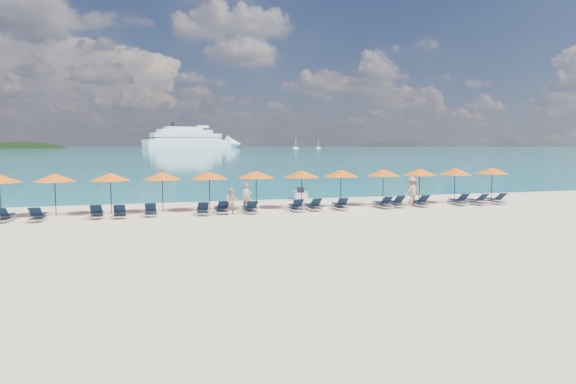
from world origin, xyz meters
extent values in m
plane|color=beige|center=(0.00, 0.00, 0.00)|extent=(1400.00, 1400.00, 0.00)
cube|color=#1FA9B2|center=(0.00, 660.00, 0.01)|extent=(1600.00, 1300.00, 0.01)
ellipsoid|color=black|center=(-150.00, 560.00, -35.00)|extent=(162.00, 126.00, 85.50)
cube|color=white|center=(29.15, 603.63, 5.17)|extent=(112.50, 64.51, 10.34)
cone|color=white|center=(91.68, 630.97, 5.17)|extent=(29.96, 29.96, 22.75)
cube|color=white|center=(27.26, 602.80, 14.48)|extent=(90.42, 52.56, 8.27)
cube|color=white|center=(25.36, 601.98, 20.68)|extent=(70.83, 42.46, 5.17)
cube|color=white|center=(23.47, 601.15, 24.82)|extent=(48.74, 30.51, 3.62)
cube|color=black|center=(27.26, 602.80, 12.93)|extent=(91.54, 53.20, 0.93)
cube|color=black|center=(27.26, 602.80, 16.54)|extent=(89.29, 51.91, 0.93)
cylinder|color=black|center=(10.39, 595.43, 28.95)|extent=(4.55, 4.55, 5.69)
cube|color=white|center=(133.50, 471.49, 0.82)|extent=(6.12, 2.04, 1.63)
cylinder|color=white|center=(133.50, 471.49, 6.12)|extent=(0.37, 0.37, 10.20)
cube|color=white|center=(170.43, 506.41, 0.74)|extent=(5.56, 1.85, 1.48)
cylinder|color=white|center=(170.43, 506.41, 5.56)|extent=(0.33, 0.33, 9.27)
cube|color=silver|center=(2.65, 9.67, 0.27)|extent=(1.25, 2.29, 0.50)
cube|color=black|center=(2.62, 9.49, 0.63)|extent=(0.63, 0.98, 0.32)
cylinder|color=black|center=(2.77, 10.20, 0.77)|extent=(0.50, 0.16, 0.05)
imported|color=tan|center=(-1.90, 4.77, 0.80)|extent=(0.67, 0.54, 1.59)
imported|color=tan|center=(-2.92, 3.60, 0.72)|extent=(0.75, 0.48, 1.45)
imported|color=tan|center=(8.33, 4.73, 0.89)|extent=(1.25, 0.81, 1.79)
cylinder|color=black|center=(-14.37, 5.36, 1.10)|extent=(0.05, 0.05, 2.20)
cylinder|color=black|center=(-11.84, 5.48, 1.10)|extent=(0.05, 0.05, 2.20)
cone|color=#F25E0D|center=(-11.84, 5.48, 2.02)|extent=(2.10, 2.10, 0.42)
sphere|color=black|center=(-11.84, 5.48, 2.24)|extent=(0.08, 0.08, 0.08)
cylinder|color=black|center=(-9.11, 5.43, 1.10)|extent=(0.05, 0.05, 2.20)
cone|color=#F25E0D|center=(-9.11, 5.43, 2.02)|extent=(2.10, 2.10, 0.42)
sphere|color=black|center=(-9.11, 5.43, 2.24)|extent=(0.08, 0.08, 0.08)
cylinder|color=black|center=(-6.45, 5.45, 1.10)|extent=(0.05, 0.05, 2.20)
cone|color=#F25E0D|center=(-6.45, 5.45, 2.02)|extent=(2.10, 2.10, 0.42)
sphere|color=black|center=(-6.45, 5.45, 2.24)|extent=(0.08, 0.08, 0.08)
cylinder|color=black|center=(-3.90, 5.45, 1.10)|extent=(0.05, 0.05, 2.20)
cone|color=#F25E0D|center=(-3.90, 5.45, 2.02)|extent=(2.10, 2.10, 0.42)
sphere|color=black|center=(-3.90, 5.45, 2.24)|extent=(0.08, 0.08, 0.08)
cylinder|color=black|center=(-1.24, 5.45, 1.10)|extent=(0.05, 0.05, 2.20)
cone|color=#F25E0D|center=(-1.24, 5.45, 2.02)|extent=(2.10, 2.10, 0.42)
sphere|color=black|center=(-1.24, 5.45, 2.24)|extent=(0.08, 0.08, 0.08)
cylinder|color=black|center=(1.41, 5.21, 1.10)|extent=(0.05, 0.05, 2.20)
cone|color=#F25E0D|center=(1.41, 5.21, 2.02)|extent=(2.10, 2.10, 0.42)
sphere|color=black|center=(1.41, 5.21, 2.24)|extent=(0.08, 0.08, 0.08)
cylinder|color=black|center=(3.90, 5.33, 1.10)|extent=(0.05, 0.05, 2.20)
cone|color=#F25E0D|center=(3.90, 5.33, 2.02)|extent=(2.10, 2.10, 0.42)
sphere|color=black|center=(3.90, 5.33, 2.24)|extent=(0.08, 0.08, 0.08)
cylinder|color=black|center=(6.62, 5.23, 1.10)|extent=(0.05, 0.05, 2.20)
cone|color=#F25E0D|center=(6.62, 5.23, 2.02)|extent=(2.10, 2.10, 0.42)
sphere|color=black|center=(6.62, 5.23, 2.24)|extent=(0.08, 0.08, 0.08)
cylinder|color=black|center=(9.12, 5.24, 1.10)|extent=(0.05, 0.05, 2.20)
cone|color=#F25E0D|center=(9.12, 5.24, 2.02)|extent=(2.10, 2.10, 0.42)
sphere|color=black|center=(9.12, 5.24, 2.24)|extent=(0.08, 0.08, 0.08)
cylinder|color=black|center=(11.62, 5.23, 1.10)|extent=(0.05, 0.05, 2.20)
cone|color=#F25E0D|center=(11.62, 5.23, 2.02)|extent=(2.10, 2.10, 0.42)
sphere|color=black|center=(11.62, 5.23, 2.24)|extent=(0.08, 0.08, 0.08)
cylinder|color=black|center=(14.45, 5.31, 1.10)|extent=(0.05, 0.05, 2.20)
cone|color=#F25E0D|center=(14.45, 5.31, 2.02)|extent=(2.10, 2.10, 0.42)
sphere|color=black|center=(14.45, 5.31, 2.24)|extent=(0.08, 0.08, 0.08)
cube|color=silver|center=(-13.86, 4.18, 0.14)|extent=(0.62, 1.70, 0.06)
cube|color=black|center=(-13.86, 4.43, 0.30)|extent=(0.55, 1.10, 0.04)
cube|color=black|center=(-13.87, 3.63, 0.55)|extent=(0.55, 0.54, 0.43)
cube|color=silver|center=(-12.36, 3.98, 0.14)|extent=(0.67, 1.72, 0.06)
cube|color=black|center=(-12.37, 4.23, 0.30)|extent=(0.58, 1.11, 0.04)
cube|color=black|center=(-12.35, 3.43, 0.55)|extent=(0.56, 0.55, 0.43)
cube|color=silver|center=(-9.70, 4.25, 0.14)|extent=(0.71, 1.73, 0.06)
cube|color=black|center=(-9.72, 4.50, 0.30)|extent=(0.61, 1.13, 0.04)
cube|color=black|center=(-9.67, 3.71, 0.55)|extent=(0.58, 0.57, 0.43)
cube|color=silver|center=(-8.59, 4.08, 0.14)|extent=(0.70, 1.73, 0.06)
cube|color=black|center=(-8.60, 4.33, 0.30)|extent=(0.60, 1.13, 0.04)
cube|color=black|center=(-8.56, 3.53, 0.55)|extent=(0.58, 0.56, 0.43)
cube|color=silver|center=(-7.08, 4.31, 0.14)|extent=(0.62, 1.70, 0.06)
cube|color=black|center=(-7.08, 4.56, 0.30)|extent=(0.55, 1.10, 0.04)
cube|color=black|center=(-7.07, 3.76, 0.55)|extent=(0.55, 0.54, 0.43)
cube|color=silver|center=(-4.42, 4.10, 0.14)|extent=(0.64, 1.71, 0.06)
cube|color=black|center=(-4.41, 4.35, 0.30)|extent=(0.56, 1.11, 0.04)
cube|color=black|center=(-4.42, 3.55, 0.55)|extent=(0.56, 0.54, 0.43)
cube|color=silver|center=(-3.39, 4.30, 0.14)|extent=(0.70, 1.73, 0.06)
cube|color=black|center=(-3.41, 4.55, 0.30)|extent=(0.60, 1.13, 0.04)
cube|color=black|center=(-3.37, 3.75, 0.55)|extent=(0.58, 0.56, 0.43)
cube|color=silver|center=(-1.89, 3.99, 0.14)|extent=(0.72, 1.73, 0.06)
cube|color=black|center=(-1.90, 4.24, 0.30)|extent=(0.61, 1.13, 0.04)
cube|color=black|center=(-1.86, 3.44, 0.55)|extent=(0.58, 0.57, 0.43)
cube|color=silver|center=(0.75, 4.13, 0.14)|extent=(0.70, 1.73, 0.06)
cube|color=black|center=(0.76, 4.38, 0.30)|extent=(0.60, 1.12, 0.04)
cube|color=black|center=(0.72, 3.58, 0.55)|extent=(0.57, 0.56, 0.43)
cube|color=silver|center=(1.78, 4.21, 0.14)|extent=(0.68, 1.72, 0.06)
cube|color=black|center=(1.77, 4.46, 0.30)|extent=(0.59, 1.12, 0.04)
cube|color=black|center=(1.80, 3.66, 0.55)|extent=(0.57, 0.56, 0.43)
cube|color=silver|center=(3.38, 4.11, 0.14)|extent=(0.74, 1.74, 0.06)
cube|color=black|center=(3.39, 4.36, 0.30)|extent=(0.63, 1.14, 0.04)
cube|color=black|center=(3.34, 3.56, 0.55)|extent=(0.59, 0.58, 0.43)
cube|color=silver|center=(6.05, 4.11, 0.14)|extent=(0.68, 1.72, 0.06)
cube|color=black|center=(6.04, 4.36, 0.30)|extent=(0.59, 1.12, 0.04)
cube|color=black|center=(6.07, 3.56, 0.55)|extent=(0.57, 0.55, 0.43)
cube|color=silver|center=(7.01, 4.34, 0.14)|extent=(0.70, 1.73, 0.06)
cube|color=black|center=(7.02, 4.59, 0.30)|extent=(0.60, 1.13, 0.04)
cube|color=black|center=(6.98, 3.79, 0.55)|extent=(0.58, 0.56, 0.43)
cube|color=silver|center=(8.56, 4.24, 0.14)|extent=(0.67, 1.72, 0.06)
cube|color=black|center=(8.56, 4.49, 0.30)|extent=(0.58, 1.12, 0.04)
cube|color=black|center=(8.54, 3.69, 0.55)|extent=(0.57, 0.55, 0.43)
cube|color=silver|center=(11.24, 4.22, 0.14)|extent=(0.72, 1.73, 0.06)
cube|color=black|center=(11.25, 4.47, 0.30)|extent=(0.61, 1.13, 0.04)
cube|color=black|center=(11.20, 3.68, 0.55)|extent=(0.58, 0.57, 0.43)
cube|color=silver|center=(12.35, 3.97, 0.14)|extent=(0.75, 1.74, 0.06)
cube|color=black|center=(12.33, 4.22, 0.30)|extent=(0.63, 1.14, 0.04)
cube|color=black|center=(12.39, 3.43, 0.55)|extent=(0.59, 0.58, 0.43)
cube|color=silver|center=(13.74, 4.08, 0.14)|extent=(0.68, 1.72, 0.06)
cube|color=black|center=(13.73, 4.33, 0.30)|extent=(0.59, 1.12, 0.04)
cube|color=black|center=(13.76, 3.53, 0.55)|extent=(0.57, 0.56, 0.43)
camera|label=1|loc=(-6.56, -21.58, 3.68)|focal=30.00mm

